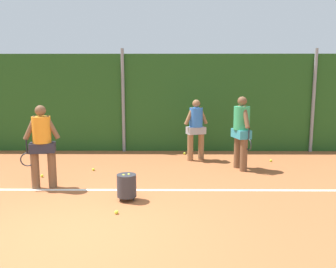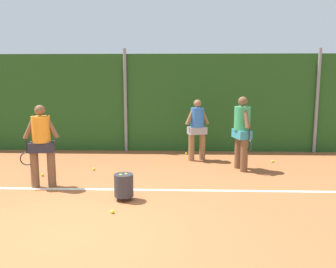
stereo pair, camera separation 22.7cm
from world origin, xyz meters
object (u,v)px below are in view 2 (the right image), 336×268
(player_foreground_near, at_px, (41,142))
(player_backcourt_far, at_px, (197,127))
(tennis_ball_1, at_px, (94,169))
(tennis_ball_5, at_px, (186,154))
(tennis_ball_2, at_px, (43,175))
(player_midcourt, at_px, (242,129))
(tennis_ball_6, at_px, (112,212))
(ball_hopper, at_px, (124,185))
(tennis_ball_4, at_px, (273,161))

(player_foreground_near, relative_size, player_backcourt_far, 1.03)
(tennis_ball_1, xyz_separation_m, tennis_ball_5, (2.31, 1.87, 0.00))
(player_backcourt_far, distance_m, tennis_ball_2, 4.15)
(player_midcourt, bearing_deg, tennis_ball_6, -56.67)
(ball_hopper, height_order, tennis_ball_4, ball_hopper)
(tennis_ball_5, bearing_deg, player_midcourt, -52.12)
(player_foreground_near, xyz_separation_m, player_backcourt_far, (3.32, 2.55, -0.02))
(tennis_ball_2, bearing_deg, ball_hopper, -35.87)
(tennis_ball_4, bearing_deg, tennis_ball_1, -168.15)
(player_midcourt, distance_m, tennis_ball_6, 4.10)
(tennis_ball_5, height_order, tennis_ball_6, same)
(ball_hopper, distance_m, tennis_ball_4, 4.72)
(player_midcourt, height_order, tennis_ball_1, player_midcourt)
(player_backcourt_far, height_order, tennis_ball_6, player_backcourt_far)
(tennis_ball_5, bearing_deg, player_foreground_near, -133.01)
(tennis_ball_1, distance_m, tennis_ball_2, 1.21)
(tennis_ball_2, height_order, tennis_ball_5, same)
(player_backcourt_far, bearing_deg, player_foreground_near, 16.57)
(player_midcourt, distance_m, player_backcourt_far, 1.45)
(player_foreground_near, bearing_deg, tennis_ball_1, -129.95)
(ball_hopper, xyz_separation_m, tennis_ball_6, (-0.09, -0.67, -0.26))
(ball_hopper, bearing_deg, player_backcourt_far, 65.44)
(player_backcourt_far, distance_m, tennis_ball_1, 2.99)
(tennis_ball_1, height_order, tennis_ball_2, same)
(player_midcourt, height_order, tennis_ball_5, player_midcourt)
(tennis_ball_4, distance_m, tennis_ball_6, 5.24)
(ball_hopper, height_order, tennis_ball_5, ball_hopper)
(player_foreground_near, distance_m, player_backcourt_far, 4.18)
(tennis_ball_4, xyz_separation_m, tennis_ball_5, (-2.31, 0.90, 0.00))
(ball_hopper, distance_m, tennis_ball_1, 2.41)
(player_backcourt_far, relative_size, tennis_ball_5, 25.38)
(tennis_ball_2, bearing_deg, tennis_ball_1, 28.60)
(player_foreground_near, xyz_separation_m, ball_hopper, (1.81, -0.75, -0.67))
(tennis_ball_5, bearing_deg, tennis_ball_2, -143.98)
(player_foreground_near, height_order, player_midcourt, player_midcourt)
(player_backcourt_far, height_order, tennis_ball_1, player_backcourt_far)
(tennis_ball_4, height_order, tennis_ball_5, same)
(player_foreground_near, distance_m, tennis_ball_1, 1.82)
(player_midcourt, height_order, tennis_ball_6, player_midcourt)
(tennis_ball_2, relative_size, tennis_ball_5, 1.00)
(player_backcourt_far, relative_size, tennis_ball_4, 25.38)
(ball_hopper, height_order, tennis_ball_6, ball_hopper)
(player_midcourt, relative_size, tennis_ball_2, 27.47)
(tennis_ball_2, bearing_deg, tennis_ball_6, -47.27)
(tennis_ball_2, height_order, tennis_ball_6, same)
(tennis_ball_4, bearing_deg, ball_hopper, -138.77)
(player_backcourt_far, bearing_deg, tennis_ball_2, 4.58)
(player_midcourt, distance_m, tennis_ball_4, 1.61)
(player_midcourt, bearing_deg, tennis_ball_1, -102.30)
(player_foreground_near, xyz_separation_m, tennis_ball_6, (1.71, -1.42, -0.93))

